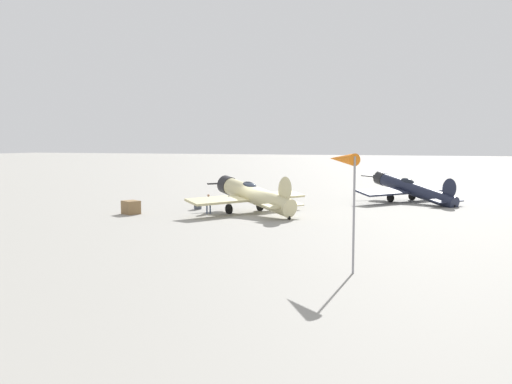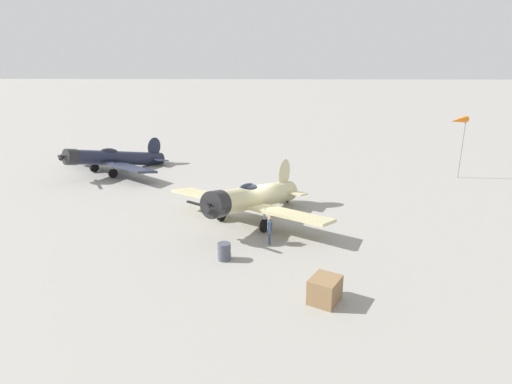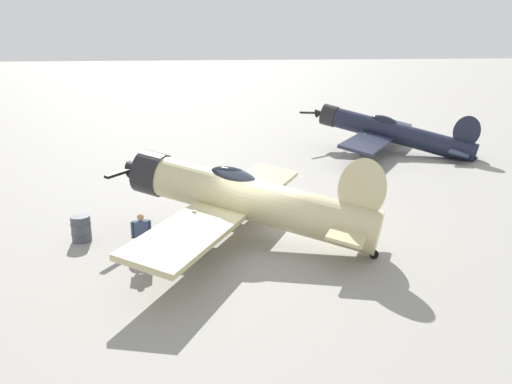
{
  "view_description": "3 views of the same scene",
  "coord_description": "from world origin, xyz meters",
  "px_view_note": "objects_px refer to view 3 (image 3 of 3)",
  "views": [
    {
      "loc": [
        40.39,
        14.12,
        5.79
      ],
      "look_at": [
        -0.0,
        0.0,
        1.8
      ],
      "focal_mm": 37.59,
      "sensor_mm": 36.0,
      "label": 1
    },
    {
      "loc": [
        0.87,
        -25.38,
        9.74
      ],
      "look_at": [
        -0.0,
        0.0,
        1.8
      ],
      "focal_mm": 29.81,
      "sensor_mm": 36.0,
      "label": 2
    },
    {
      "loc": [
        16.21,
        -3.47,
        6.56
      ],
      "look_at": [
        -0.0,
        0.0,
        1.8
      ],
      "focal_mm": 36.38,
      "sensor_mm": 36.0,
      "label": 3
    }
  ],
  "objects_px": {
    "ground_crew_mechanic": "(141,233)",
    "fuel_drum": "(81,229)",
    "airplane_foreground": "(243,198)",
    "airplane_mid_apron": "(390,132)"
  },
  "relations": [
    {
      "from": "ground_crew_mechanic",
      "to": "fuel_drum",
      "type": "relative_size",
      "value": 1.76
    },
    {
      "from": "airplane_foreground",
      "to": "airplane_mid_apron",
      "type": "relative_size",
      "value": 1.0
    },
    {
      "from": "airplane_foreground",
      "to": "airplane_mid_apron",
      "type": "bearing_deg",
      "value": -100.02
    },
    {
      "from": "fuel_drum",
      "to": "airplane_foreground",
      "type": "bearing_deg",
      "value": 78.02
    },
    {
      "from": "airplane_mid_apron",
      "to": "fuel_drum",
      "type": "bearing_deg",
      "value": 72.57
    },
    {
      "from": "airplane_mid_apron",
      "to": "ground_crew_mechanic",
      "type": "xyz_separation_m",
      "value": [
        13.97,
        -15.04,
        -0.34
      ]
    },
    {
      "from": "fuel_drum",
      "to": "airplane_mid_apron",
      "type": "bearing_deg",
      "value": 124.34
    },
    {
      "from": "airplane_foreground",
      "to": "ground_crew_mechanic",
      "type": "height_order",
      "value": "airplane_foreground"
    },
    {
      "from": "airplane_mid_apron",
      "to": "ground_crew_mechanic",
      "type": "bearing_deg",
      "value": 81.11
    },
    {
      "from": "airplane_foreground",
      "to": "fuel_drum",
      "type": "height_order",
      "value": "airplane_foreground"
    }
  ]
}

